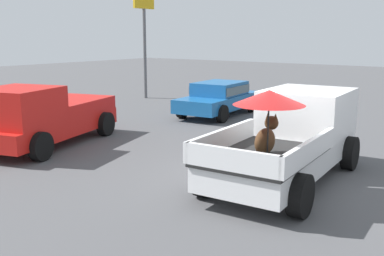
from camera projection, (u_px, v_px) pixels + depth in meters
ground_plane at (283, 181)px, 10.02m from camera, size 80.00×80.00×0.00m
pickup_truck_main at (292, 135)px, 10.15m from camera, size 5.17×2.54×2.18m
pickup_truck_red at (44, 116)px, 13.08m from camera, size 5.11×3.20×1.80m
parked_sedan_near at (219, 97)px, 18.21m from camera, size 4.45×2.29×1.33m
motel_sign at (144, 23)px, 22.58m from camera, size 1.40×0.16×5.36m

